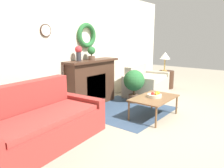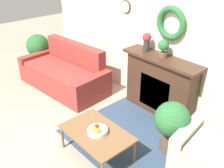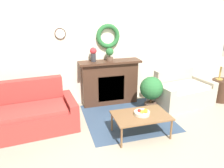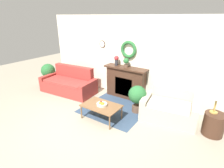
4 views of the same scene
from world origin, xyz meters
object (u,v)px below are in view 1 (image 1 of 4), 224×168
Objects in this scene: loveseat_right at (146,84)px; potted_plant_on_mantel at (91,52)px; couch_left at (39,125)px; potted_plant_floor_by_loveseat at (134,82)px; fireplace at (92,82)px; side_table_by_loveseat at (166,79)px; vase_on_mantel_left at (79,52)px; fruit_bowl at (155,95)px; coffee_table at (154,99)px; table_lamp at (165,56)px.

potted_plant_on_mantel is at bearing 154.44° from loveseat_right.
couch_left is 2.75m from potted_plant_floor_by_loveseat.
couch_left is 6.78× the size of potted_plant_on_mantel.
potted_plant_floor_by_loveseat is (0.78, -0.69, -0.04)m from fireplace.
vase_on_mantel_left is (-3.15, 0.66, 1.00)m from side_table_by_loveseat.
fruit_bowl is 1.08m from potted_plant_floor_by_loveseat.
loveseat_right is at bearing -14.67° from vase_on_mantel_left.
coffee_table is (2.11, -0.82, 0.07)m from couch_left.
vase_on_mantel_left is at bearing 20.62° from couch_left.
fruit_bowl is at bearing -83.64° from potted_plant_on_mantel.
vase_on_mantel_left is at bearing 109.35° from fruit_bowl.
loveseat_right is at bearing -1.73° from couch_left.
fireplace is at bearing 166.70° from side_table_by_loveseat.
potted_plant_on_mantel is (-2.70, 0.59, 0.24)m from table_lamp.
fruit_bowl is 0.94× the size of potted_plant_on_mantel.
couch_left is 1.36× the size of loveseat_right.
vase_on_mantel_left is at bearing 108.69° from coffee_table.
potted_plant_on_mantel is 0.38× the size of potted_plant_floor_by_loveseat.
potted_plant_floor_by_loveseat reaches higher than coffee_table.
potted_plant_on_mantel is at bearing -2.99° from vase_on_mantel_left.
table_lamp is 1.93× the size of potted_plant_on_mantel.
vase_on_mantel_left is (-0.54, 1.58, 0.90)m from coffee_table.
loveseat_right is (3.63, 0.23, -0.01)m from couch_left.
fireplace is 0.82m from vase_on_mantel_left.
potted_plant_on_mantel is at bearing 167.00° from side_table_by_loveseat.
fruit_bowl is at bearing -70.65° from vase_on_mantel_left.
potted_plant_on_mantel is at bearing 167.68° from table_lamp.
potted_plant_floor_by_loveseat is (-1.92, -0.09, -0.51)m from table_lamp.
potted_plant_floor_by_loveseat is at bearing -3.94° from couch_left.
fruit_bowl reaches higher than coffee_table.
couch_left is 3.64m from loveseat_right.
table_lamp is (4.66, 0.16, 0.71)m from couch_left.
fireplace is at bearing 96.20° from fruit_bowl.
table_lamp reaches higher than fireplace.
potted_plant_on_mantel reaches higher than side_table_by_loveseat.
vase_on_mantel_left is (-2.05, 0.54, 0.97)m from loveseat_right.
coffee_table is 1.73× the size of table_lamp.
coffee_table is 1.85× the size of side_table_by_loveseat.
potted_plant_floor_by_loveseat is at bearing -30.94° from vase_on_mantel_left.
vase_on_mantel_left is at bearing 179.19° from fireplace.
fireplace is 5.13× the size of fruit_bowl.
couch_left is at bearing 175.27° from loveseat_right.
loveseat_right is at bearing -17.70° from fireplace.
coffee_table is at bearing -71.31° from vase_on_mantel_left.
fireplace is 1.77m from loveseat_right.
loveseat_right is 1.83m from fruit_bowl.
couch_left is 2.26m from coffee_table.
table_lamp reaches higher than potted_plant_floor_by_loveseat.
couch_left is 2.03× the size of coffee_table.
potted_plant_on_mantel reaches higher than potted_plant_floor_by_loveseat.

